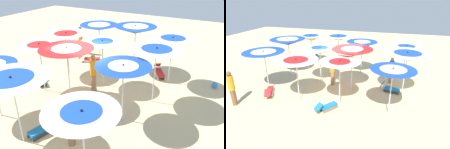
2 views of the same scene
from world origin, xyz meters
The scene contains 21 objects.
ground centered at (0.00, 0.00, -0.02)m, with size 36.51×36.51×0.04m, color beige.
beach_umbrella_0 centered at (3.00, -2.23, 1.99)m, with size 1.94×1.94×2.22m.
beach_umbrella_1 centered at (3.61, -0.31, 2.19)m, with size 2.29×2.29×2.45m.
beach_umbrella_2 centered at (3.67, 2.26, 1.96)m, with size 2.01×2.01×2.17m.
beach_umbrella_3 centered at (0.65, -2.16, 2.07)m, with size 1.91×1.91×2.32m.
beach_umbrella_4 centered at (0.85, -0.47, 2.23)m, with size 2.19×2.19×2.48m.
beach_umbrella_5 centered at (0.93, 2.05, 2.06)m, with size 1.98×1.98×2.31m.
beach_umbrella_6 centered at (-1.44, -2.38, 2.03)m, with size 2.14×2.14×2.28m.
beach_umbrella_7 centered at (-1.14, -0.04, 2.05)m, with size 1.96×1.96×2.30m.
beach_umbrella_8 centered at (-0.84, 2.62, 2.27)m, with size 2.13×2.13×2.49m.
beach_umbrella_9 centered at (-3.64, -1.77, 2.10)m, with size 2.19×2.19×2.32m.
beach_umbrella_10 centered at (-3.53, 0.54, 2.28)m, with size 2.22×2.22×2.53m.
beach_umbrella_11 centered at (-2.91, 2.69, 2.12)m, with size 1.92×1.92×2.38m.
lounger_0 centered at (0.23, -2.79, 0.19)m, with size 0.94×1.17×0.51m.
lounger_1 centered at (-3.48, 2.05, 0.19)m, with size 1.31×0.97×0.52m.
lounger_2 centered at (2.98, -0.04, 0.21)m, with size 1.12×0.59×0.66m.
lounger_3 centered at (-3.31, -2.22, 0.19)m, with size 0.89×1.30×0.51m.
beachgoer_0 centered at (2.93, 1.21, 0.84)m, with size 0.30×0.30×1.61m.
beachgoer_1 centered at (-4.29, -3.64, 0.93)m, with size 0.30×0.30×1.77m.
beachgoer_2 centered at (-0.39, -0.08, 0.95)m, with size 0.30×0.30×1.80m.
beach_ball centered at (-3.44, 4.81, 0.15)m, with size 0.29×0.29×0.29m, color #337FE5.
Camera 2 is at (2.90, -10.05, 5.04)m, focal length 30.77 mm.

